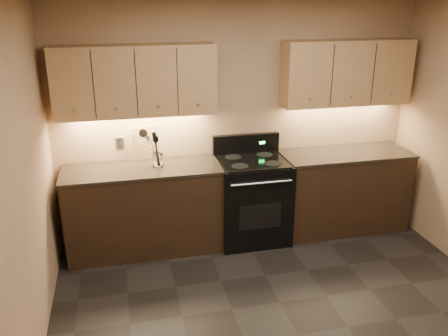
# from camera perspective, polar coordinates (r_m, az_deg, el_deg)

# --- Properties ---
(floor) EXTENTS (4.00, 4.00, 0.00)m
(floor) POSITION_cam_1_polar(r_m,az_deg,el_deg) (4.14, 8.89, -19.22)
(floor) COLOR black
(floor) RESTS_ON ground
(wall_back) EXTENTS (4.00, 0.04, 2.60)m
(wall_back) POSITION_cam_1_polar(r_m,az_deg,el_deg) (5.27, 1.74, 5.82)
(wall_back) COLOR tan
(wall_back) RESTS_ON ground
(wall_left) EXTENTS (0.04, 4.00, 2.60)m
(wall_left) POSITION_cam_1_polar(r_m,az_deg,el_deg) (3.29, -24.23, -5.18)
(wall_left) COLOR tan
(wall_left) RESTS_ON ground
(counter_left) EXTENTS (1.62, 0.62, 0.93)m
(counter_left) POSITION_cam_1_polar(r_m,az_deg,el_deg) (5.11, -9.57, -4.88)
(counter_left) COLOR black
(counter_left) RESTS_ON ground
(counter_right) EXTENTS (1.46, 0.62, 0.93)m
(counter_right) POSITION_cam_1_polar(r_m,az_deg,el_deg) (5.67, 14.05, -2.62)
(counter_right) COLOR black
(counter_right) RESTS_ON ground
(stove) EXTENTS (0.76, 0.68, 1.14)m
(stove) POSITION_cam_1_polar(r_m,az_deg,el_deg) (5.27, 3.35, -3.68)
(stove) COLOR black
(stove) RESTS_ON ground
(upper_cab_left) EXTENTS (1.60, 0.30, 0.70)m
(upper_cab_left) POSITION_cam_1_polar(r_m,az_deg,el_deg) (4.86, -10.62, 10.28)
(upper_cab_left) COLOR tan
(upper_cab_left) RESTS_ON wall_back
(upper_cab_right) EXTENTS (1.44, 0.30, 0.70)m
(upper_cab_right) POSITION_cam_1_polar(r_m,az_deg,el_deg) (5.44, 14.55, 11.04)
(upper_cab_right) COLOR tan
(upper_cab_right) RESTS_ON wall_back
(outlet_plate) EXTENTS (0.08, 0.01, 0.12)m
(outlet_plate) POSITION_cam_1_polar(r_m,az_deg,el_deg) (5.15, -12.43, 2.92)
(outlet_plate) COLOR #B2B5BA
(outlet_plate) RESTS_ON wall_back
(utensil_crock) EXTENTS (0.15, 0.15, 0.14)m
(utensil_crock) POSITION_cam_1_polar(r_m,az_deg,el_deg) (4.95, -7.97, 0.95)
(utensil_crock) COLOR white
(utensil_crock) RESTS_ON counter_left
(cutting_board) EXTENTS (0.30, 0.15, 0.37)m
(cutting_board) POSITION_cam_1_polar(r_m,az_deg,el_deg) (5.13, -9.56, 3.01)
(cutting_board) COLOR tan
(cutting_board) RESTS_ON counter_left
(black_spoon) EXTENTS (0.09, 0.11, 0.32)m
(black_spoon) POSITION_cam_1_polar(r_m,az_deg,el_deg) (4.94, -7.98, 2.27)
(black_spoon) COLOR black
(black_spoon) RESTS_ON utensil_crock
(black_turner) EXTENTS (0.14, 0.12, 0.37)m
(black_turner) POSITION_cam_1_polar(r_m,az_deg,el_deg) (4.89, -7.96, 2.37)
(black_turner) COLOR black
(black_turner) RESTS_ON utensil_crock
(steel_spatula) EXTENTS (0.23, 0.16, 0.35)m
(steel_spatula) POSITION_cam_1_polar(r_m,az_deg,el_deg) (4.91, -7.68, 2.34)
(steel_spatula) COLOR silver
(steel_spatula) RESTS_ON utensil_crock
(steel_skimmer) EXTENTS (0.26, 0.11, 0.40)m
(steel_skimmer) POSITION_cam_1_polar(r_m,az_deg,el_deg) (4.90, -7.73, 2.65)
(steel_skimmer) COLOR silver
(steel_skimmer) RESTS_ON utensil_crock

